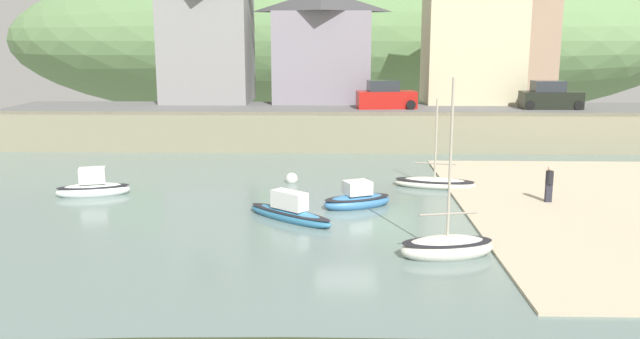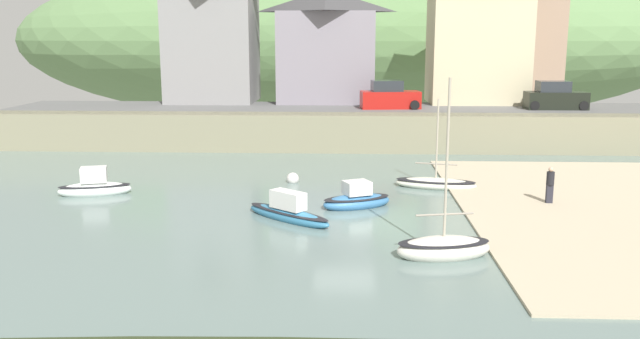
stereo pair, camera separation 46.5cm
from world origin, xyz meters
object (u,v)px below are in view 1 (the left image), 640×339
Objects in this scene: person_near_water at (549,182)px; mooring_buoy at (292,179)px; sailboat_nearest_shore at (93,188)px; waterfront_building_left at (207,29)px; waterfront_building_centre at (322,46)px; sailboat_tall_mast at (447,247)px; parked_car_near_slipway at (386,97)px; parked_car_by_wall at (550,97)px; rowboat_small_beached at (290,212)px; church_with_spire at (541,1)px; sailboat_blue_trim at (357,200)px; sailboat_far_left at (435,183)px; waterfront_building_right at (473,27)px.

person_near_water is 12.45m from mooring_buoy.
sailboat_nearest_shore is 20.89m from person_near_water.
waterfront_building_left is 1.28× the size of waterfront_building_centre.
sailboat_tall_mast is 12.87m from mooring_buoy.
sailboat_tall_mast is at bearing -95.51° from parked_car_near_slipway.
parked_car_by_wall reaches higher than mooring_buoy.
rowboat_small_beached is 7.03m from mooring_buoy.
church_with_spire is at bearing 57.82° from sailboat_tall_mast.
parked_car_near_slipway is (13.33, -4.50, -4.70)m from waterfront_building_left.
parked_car_by_wall is 2.54× the size of person_near_water.
sailboat_tall_mast is at bearing -80.36° from waterfront_building_centre.
waterfront_building_centre reaches higher than sailboat_tall_mast.
parked_car_near_slipway is at bearing 179.43° from parked_car_by_wall.
waterfront_building_left reaches higher than rowboat_small_beached.
sailboat_blue_trim is at bearing -64.53° from waterfront_building_left.
sailboat_blue_trim is 8.57m from person_near_water.
rowboat_small_beached is (-0.69, -24.98, -6.36)m from waterfront_building_centre.
waterfront_building_right is at bearing 87.07° from sailboat_far_left.
parked_car_by_wall is at bearing 72.90° from person_near_water.
church_with_spire reaches higher than waterfront_building_right.
mooring_buoy is at bearing -119.30° from parked_car_near_slipway.
waterfront_building_centre is at bearing 86.51° from mooring_buoy.
parked_car_near_slipway is 18.71m from person_near_water.
sailboat_far_left is (6.75, 6.18, -0.10)m from rowboat_small_beached.
church_with_spire reaches higher than sailboat_tall_mast.
waterfront_building_left reaches higher than sailboat_nearest_shore.
mooring_buoy is (-1.10, -17.96, -6.49)m from waterfront_building_centre.
parked_car_near_slipway is at bearing -18.66° from waterfront_building_left.
waterfront_building_right is at bearing 43.32° from sailboat_blue_trim.
waterfront_building_left is 0.72× the size of church_with_spire.
waterfront_building_centre is at bearing 47.80° from sailboat_nearest_shore.
sailboat_tall_mast is 24.98m from parked_car_near_slipway.
sailboat_nearest_shore is at bearing -148.44° from parked_car_by_wall.
waterfront_building_centre is 2.11× the size of rowboat_small_beached.
rowboat_small_beached is 9.15m from sailboat_far_left.
sailboat_far_left is at bearing -125.46° from parked_car_by_wall.
sailboat_tall_mast is 9.81× the size of mooring_buoy.
mooring_buoy is at bearing -142.41° from parked_car_by_wall.
rowboat_small_beached is at bearing -110.86° from parked_car_near_slipway.
church_with_spire is at bearing 25.82° from sailboat_nearest_shore.
waterfront_building_left is 20.99m from mooring_buoy.
mooring_buoy is at bearing 2.13° from sailboat_nearest_shore.
person_near_water is (-0.74, -22.07, -7.07)m from waterfront_building_right.
sailboat_nearest_shore is (-27.70, -24.99, -9.79)m from church_with_spire.
church_with_spire is (6.10, 4.00, 2.09)m from waterfront_building_right.
church_with_spire is at bearing 35.59° from sailboat_blue_trim.
sailboat_tall_mast reaches higher than mooring_buoy.
waterfront_building_left is at bearing 90.88° from sailboat_blue_trim.
waterfront_building_right is at bearing 0.00° from waterfront_building_left.
sailboat_nearest_shore is 0.82× the size of parked_car_near_slipway.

